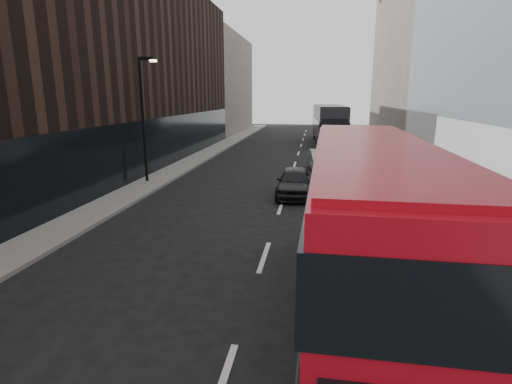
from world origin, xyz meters
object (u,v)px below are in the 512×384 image
at_px(car_b, 322,161).
at_px(car_c, 349,147).
at_px(car_a, 295,182).
at_px(grey_bus, 329,123).
at_px(street_lamp, 144,112).
at_px(red_bus, 368,228).

relative_size(car_b, car_c, 0.97).
relative_size(car_a, car_b, 0.98).
relative_size(grey_bus, car_c, 2.77).
height_order(grey_bus, car_b, grey_bus).
bearing_deg(car_a, grey_bus, 84.99).
bearing_deg(car_a, street_lamp, 169.34).
distance_m(red_bus, car_c, 27.47).
xyz_separation_m(grey_bus, car_a, (-2.35, -24.93, -1.43)).
relative_size(grey_bus, car_a, 2.94).
bearing_deg(red_bus, car_c, 87.58).
bearing_deg(grey_bus, car_c, -83.96).
distance_m(street_lamp, red_bus, 17.45).
distance_m(red_bus, car_b, 18.94).
bearing_deg(street_lamp, grey_bus, 64.51).
bearing_deg(car_b, car_a, -109.38).
distance_m(grey_bus, car_a, 25.08).
height_order(car_a, car_b, car_a).
relative_size(street_lamp, grey_bus, 0.55).
height_order(street_lamp, grey_bus, street_lamp).
bearing_deg(car_c, car_b, -105.98).
xyz_separation_m(grey_bus, car_b, (-0.89, -17.84, -1.44)).
bearing_deg(car_c, car_a, -103.99).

